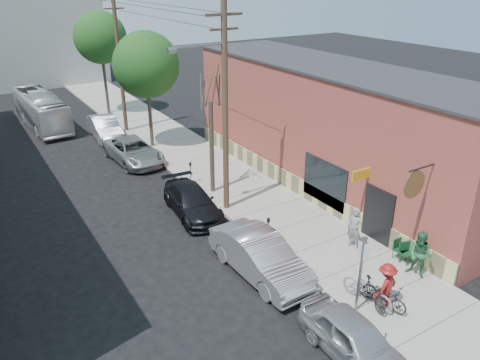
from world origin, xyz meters
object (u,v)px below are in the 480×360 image
bus (41,110)px  patron_grey (355,228)px  parking_meter_far (190,169)px  parked_bike_b (368,290)px  patio_chair_a (400,250)px  car_4 (105,128)px  tree_leafy_far (100,38)px  patron_green (420,255)px  parked_bike_a (372,293)px  tree_bare (212,148)px  cyclist (386,286)px  sign_post (361,270)px  car_3 (133,151)px  parking_meter_near (268,227)px  car_2 (192,202)px  tree_leafy_mid (146,65)px  patio_chair_b (407,253)px  car_1 (260,256)px  utility_pole_near (224,105)px  car_0 (355,340)px

bus → patron_grey: bearing=-76.0°
parking_meter_far → parked_bike_b: bearing=-86.8°
bus → patio_chair_a: bearing=-75.2°
parking_meter_far → car_4: (-1.56, 10.71, -0.20)m
car_4 → tree_leafy_far: bearing=74.2°
patron_green → parked_bike_a: bearing=-101.4°
tree_leafy_far → car_4: 8.39m
tree_bare → cyclist: tree_bare is taller
sign_post → tree_bare: size_ratio=0.57×
cyclist → car_3: 18.45m
parking_meter_near → car_2: 4.68m
tree_leafy_mid → parked_bike_a: 20.47m
parked_bike_a → parked_bike_b: parked_bike_b is taller
tree_leafy_far → car_4: size_ratio=1.72×
parking_meter_near → car_2: bearing=108.1°
patron_grey → patron_green: size_ratio=0.97×
parking_meter_near → patio_chair_b: 5.77m
parked_bike_b → car_1: (-2.15, 3.60, 0.14)m
car_2 → car_3: bearing=95.9°
car_2 → car_3: (0.00, 8.23, 0.04)m
parked_bike_b → car_4: (-2.27, 23.37, 0.09)m
patron_green → bus: bearing=179.4°
parking_meter_far → tree_bare: size_ratio=0.25×
utility_pole_near → patio_chair_b: utility_pole_near is taller
utility_pole_near → tree_leafy_mid: utility_pole_near is taller
patio_chair_a → parking_meter_near: bearing=132.7°
car_3 → bus: bus is taller
tree_leafy_mid → car_1: 16.91m
patron_grey → car_1: size_ratio=0.37×
sign_post → tree_leafy_far: 29.81m
tree_bare → parked_bike_a: bearing=-89.0°
patron_green → car_3: bearing=178.9°
parking_meter_near → car_3: (-1.45, 12.67, -0.26)m
patio_chair_a → cyclist: size_ratio=0.51×
utility_pole_near → car_0: bearing=-98.5°
parking_meter_near → car_3: car_3 is taller
tree_bare → patio_chair_b: tree_bare is taller
parking_meter_far → patron_green: patron_green is taller
patron_grey → car_2: bearing=-158.8°
car_2 → car_3: 8.23m
sign_post → parked_bike_a: (0.65, -0.06, -1.17)m
patio_chair_a → patio_chair_b: same height
bus → parking_meter_near: bearing=-81.2°
patron_grey → patron_green: 2.92m
parking_meter_near → tree_leafy_mid: size_ratio=0.16×
utility_pole_near → parked_bike_b: size_ratio=4.84×
car_0 → car_3: size_ratio=0.78×
patio_chair_a → car_3: bearing=105.4°
utility_pole_near → car_3: 10.05m
parked_bike_a → bus: 29.48m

